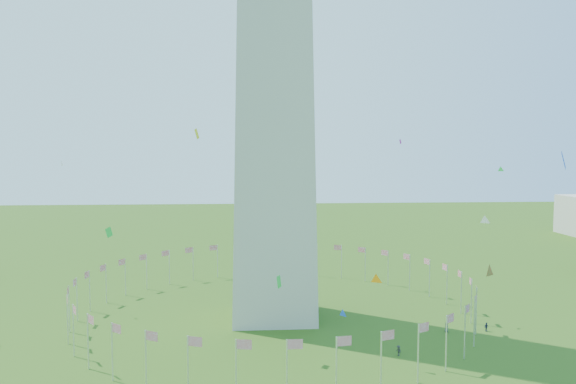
% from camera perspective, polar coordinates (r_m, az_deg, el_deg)
% --- Properties ---
extents(flag_ring, '(80.24, 80.24, 9.00)m').
position_cam_1_polar(flag_ring, '(118.62, -1.46, -10.51)').
color(flag_ring, silver).
rests_on(flag_ring, ground).
extents(kites_aloft, '(115.48, 76.93, 33.98)m').
position_cam_1_polar(kites_aloft, '(89.57, 5.52, -5.54)').
color(kites_aloft, white).
rests_on(kites_aloft, ground).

